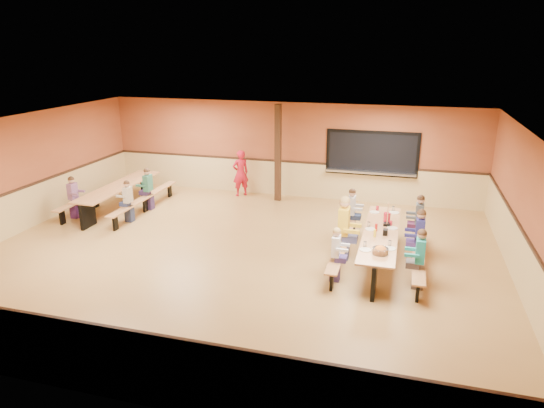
# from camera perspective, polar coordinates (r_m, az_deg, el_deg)

# --- Properties ---
(ground) EXTENTS (12.00, 12.00, 0.00)m
(ground) POSITION_cam_1_polar(r_m,az_deg,el_deg) (11.38, -4.12, -6.11)
(ground) COLOR olive
(ground) RESTS_ON ground
(room_envelope) EXTENTS (12.04, 10.04, 3.02)m
(room_envelope) POSITION_cam_1_polar(r_m,az_deg,el_deg) (11.11, -4.20, -2.86)
(room_envelope) COLOR #964C2B
(room_envelope) RESTS_ON ground
(kitchen_pass_through) EXTENTS (2.78, 0.28, 1.38)m
(kitchen_pass_through) POSITION_cam_1_polar(r_m,az_deg,el_deg) (15.07, 11.66, 5.62)
(kitchen_pass_through) COLOR black
(kitchen_pass_through) RESTS_ON ground
(structural_post) EXTENTS (0.18, 0.18, 3.00)m
(structural_post) POSITION_cam_1_polar(r_m,az_deg,el_deg) (14.98, 0.71, 5.96)
(structural_post) COLOR black
(structural_post) RESTS_ON ground
(cafeteria_table_main) EXTENTS (1.91, 3.70, 0.74)m
(cafeteria_table_main) POSITION_cam_1_polar(r_m,az_deg,el_deg) (11.08, 12.60, -4.27)
(cafeteria_table_main) COLOR #B67B48
(cafeteria_table_main) RESTS_ON ground
(cafeteria_table_second) EXTENTS (1.91, 3.70, 0.74)m
(cafeteria_table_second) POSITION_cam_1_polar(r_m,az_deg,el_deg) (15.03, -17.51, 1.31)
(cafeteria_table_second) COLOR #B67B48
(cafeteria_table_second) RESTS_ON ground
(seated_child_white_left) EXTENTS (0.34, 0.28, 1.15)m
(seated_child_white_left) POSITION_cam_1_polar(r_m,az_deg,el_deg) (10.08, 7.51, -5.95)
(seated_child_white_left) COLOR white
(seated_child_white_left) RESTS_ON ground
(seated_adult_yellow) EXTENTS (0.49, 0.40, 1.46)m
(seated_adult_yellow) POSITION_cam_1_polar(r_m,az_deg,el_deg) (11.07, 8.42, -2.87)
(seated_adult_yellow) COLOR yellow
(seated_adult_yellow) RESTS_ON ground
(seated_child_grey_left) EXTENTS (0.38, 0.31, 1.22)m
(seated_child_grey_left) POSITION_cam_1_polar(r_m,az_deg,el_deg) (12.53, 9.32, -0.98)
(seated_child_grey_left) COLOR #B6B6B6
(seated_child_grey_left) RESTS_ON ground
(seated_child_teal_right) EXTENTS (0.39, 0.32, 1.25)m
(seated_child_teal_right) POSITION_cam_1_polar(r_m,az_deg,el_deg) (10.12, 16.95, -6.26)
(seated_child_teal_right) COLOR teal
(seated_child_teal_right) RESTS_ON ground
(seated_child_navy_right) EXTENTS (0.41, 0.34, 1.30)m
(seated_child_navy_right) POSITION_cam_1_polar(r_m,az_deg,el_deg) (11.11, 16.92, -3.88)
(seated_child_navy_right) COLOR navy
(seated_child_navy_right) RESTS_ON ground
(seated_child_char_right) EXTENTS (0.40, 0.32, 1.26)m
(seated_child_char_right) POSITION_cam_1_polar(r_m,az_deg,el_deg) (12.23, 16.87, -1.92)
(seated_child_char_right) COLOR #464C50
(seated_child_char_right) RESTS_ON ground
(seated_child_purple_sec) EXTENTS (0.36, 0.29, 1.19)m
(seated_child_purple_sec) POSITION_cam_1_polar(r_m,az_deg,el_deg) (14.71, -22.33, 0.70)
(seated_child_purple_sec) COLOR #7C5077
(seated_child_purple_sec) RESTS_ON ground
(seated_child_green_sec) EXTENTS (0.38, 0.31, 1.24)m
(seated_child_green_sec) POSITION_cam_1_polar(r_m,az_deg,el_deg) (14.78, -14.35, 1.70)
(seated_child_green_sec) COLOR #2F6D57
(seated_child_green_sec) RESTS_ON ground
(seated_child_tan_sec) EXTENTS (0.34, 0.28, 1.16)m
(seated_child_tan_sec) POSITION_cam_1_polar(r_m,az_deg,el_deg) (13.90, -16.54, 0.29)
(seated_child_tan_sec) COLOR #B0A68E
(seated_child_tan_sec) RESTS_ON ground
(standing_woman) EXTENTS (0.65, 0.64, 1.50)m
(standing_woman) POSITION_cam_1_polar(r_m,az_deg,el_deg) (15.66, -3.72, 3.65)
(standing_woman) COLOR red
(standing_woman) RESTS_ON ground
(punch_pitcher) EXTENTS (0.16, 0.16, 0.22)m
(punch_pitcher) POSITION_cam_1_polar(r_m,az_deg,el_deg) (11.62, 13.37, -1.54)
(punch_pitcher) COLOR red
(punch_pitcher) RESTS_ON cafeteria_table_main
(chip_bowl) EXTENTS (0.32, 0.32, 0.15)m
(chip_bowl) POSITION_cam_1_polar(r_m,az_deg,el_deg) (9.85, 12.64, -5.34)
(chip_bowl) COLOR orange
(chip_bowl) RESTS_ON cafeteria_table_main
(napkin_dispenser) EXTENTS (0.10, 0.14, 0.13)m
(napkin_dispenser) POSITION_cam_1_polar(r_m,az_deg,el_deg) (10.83, 13.19, -3.24)
(napkin_dispenser) COLOR black
(napkin_dispenser) RESTS_ON cafeteria_table_main
(condiment_mustard) EXTENTS (0.06, 0.06, 0.17)m
(condiment_mustard) POSITION_cam_1_polar(r_m,az_deg,el_deg) (10.67, 12.00, -3.38)
(condiment_mustard) COLOR yellow
(condiment_mustard) RESTS_ON cafeteria_table_main
(condiment_ketchup) EXTENTS (0.06, 0.06, 0.17)m
(condiment_ketchup) POSITION_cam_1_polar(r_m,az_deg,el_deg) (11.01, 12.15, -2.70)
(condiment_ketchup) COLOR #B2140F
(condiment_ketchup) RESTS_ON cafeteria_table_main
(table_paddle) EXTENTS (0.16, 0.16, 0.56)m
(table_paddle) POSITION_cam_1_polar(r_m,az_deg,el_deg) (11.38, 13.41, -1.82)
(table_paddle) COLOR black
(table_paddle) RESTS_ON cafeteria_table_main
(place_settings) EXTENTS (0.65, 3.30, 0.11)m
(place_settings) POSITION_cam_1_polar(r_m,az_deg,el_deg) (10.98, 12.70, -2.97)
(place_settings) COLOR beige
(place_settings) RESTS_ON cafeteria_table_main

